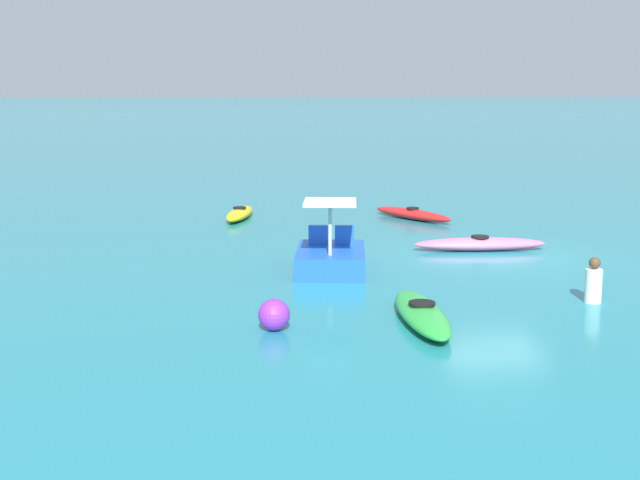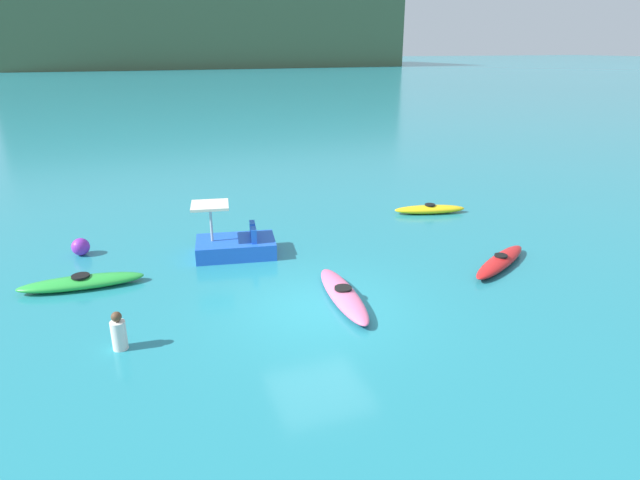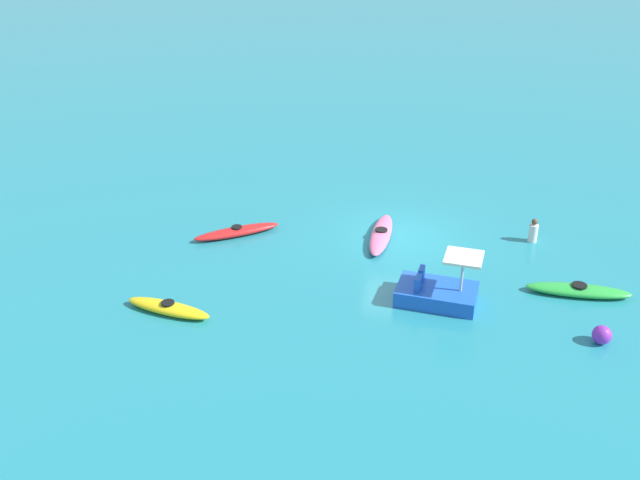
{
  "view_description": "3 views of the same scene",
  "coord_description": "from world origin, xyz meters",
  "px_view_note": "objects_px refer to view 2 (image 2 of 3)",
  "views": [
    {
      "loc": [
        -19.64,
        6.81,
        4.06
      ],
      "look_at": [
        0.68,
        4.21,
        0.36
      ],
      "focal_mm": 47.92,
      "sensor_mm": 36.0,
      "label": 1
    },
    {
      "loc": [
        -3.94,
        -11.07,
        6.12
      ],
      "look_at": [
        1.33,
        3.61,
        0.38
      ],
      "focal_mm": 29.68,
      "sensor_mm": 36.0,
      "label": 2
    },
    {
      "loc": [
        -0.27,
        23.33,
        11.67
      ],
      "look_at": [
        2.73,
        1.61,
        0.52
      ],
      "focal_mm": 40.35,
      "sensor_mm": 36.0,
      "label": 3
    }
  ],
  "objects_px": {
    "kayak_red": "(500,261)",
    "person_near_shore": "(119,333)",
    "pedal_boat_blue": "(235,245)",
    "kayak_yellow": "(430,209)",
    "buoy_purple": "(81,247)",
    "kayak_green": "(82,282)",
    "kayak_pink": "(343,295)"
  },
  "relations": [
    {
      "from": "buoy_purple",
      "to": "kayak_green",
      "type": "bearing_deg",
      "value": -86.5
    },
    {
      "from": "kayak_yellow",
      "to": "buoy_purple",
      "type": "xyz_separation_m",
      "value": [
        -12.46,
        -0.15,
        0.11
      ]
    },
    {
      "from": "kayak_red",
      "to": "pedal_boat_blue",
      "type": "xyz_separation_m",
      "value": [
        -7.15,
        3.57,
        0.17
      ]
    },
    {
      "from": "kayak_green",
      "to": "kayak_yellow",
      "type": "bearing_deg",
      "value": 12.52
    },
    {
      "from": "kayak_yellow",
      "to": "kayak_green",
      "type": "height_order",
      "value": "same"
    },
    {
      "from": "person_near_shore",
      "to": "kayak_green",
      "type": "bearing_deg",
      "value": 105.06
    },
    {
      "from": "buoy_purple",
      "to": "kayak_pink",
      "type": "bearing_deg",
      "value": -41.11
    },
    {
      "from": "pedal_boat_blue",
      "to": "kayak_yellow",
      "type": "bearing_deg",
      "value": 12.4
    },
    {
      "from": "kayak_yellow",
      "to": "kayak_pink",
      "type": "bearing_deg",
      "value": -135.88
    },
    {
      "from": "kayak_green",
      "to": "kayak_pink",
      "type": "distance_m",
      "value": 7.03
    },
    {
      "from": "kayak_yellow",
      "to": "pedal_boat_blue",
      "type": "bearing_deg",
      "value": -167.6
    },
    {
      "from": "kayak_red",
      "to": "person_near_shore",
      "type": "xyz_separation_m",
      "value": [
        -10.55,
        -1.0,
        0.22
      ]
    },
    {
      "from": "kayak_red",
      "to": "person_near_shore",
      "type": "bearing_deg",
      "value": -174.6
    },
    {
      "from": "kayak_yellow",
      "to": "kayak_red",
      "type": "bearing_deg",
      "value": -98.5
    },
    {
      "from": "person_near_shore",
      "to": "buoy_purple",
      "type": "bearing_deg",
      "value": 100.31
    },
    {
      "from": "kayak_pink",
      "to": "buoy_purple",
      "type": "relative_size",
      "value": 6.2
    },
    {
      "from": "pedal_boat_blue",
      "to": "person_near_shore",
      "type": "relative_size",
      "value": 2.99
    },
    {
      "from": "pedal_boat_blue",
      "to": "buoy_purple",
      "type": "height_order",
      "value": "pedal_boat_blue"
    },
    {
      "from": "person_near_shore",
      "to": "kayak_pink",
      "type": "bearing_deg",
      "value": 5.43
    },
    {
      "from": "kayak_green",
      "to": "buoy_purple",
      "type": "bearing_deg",
      "value": 93.5
    },
    {
      "from": "kayak_yellow",
      "to": "kayak_pink",
      "type": "relative_size",
      "value": 0.84
    },
    {
      "from": "kayak_green",
      "to": "pedal_boat_blue",
      "type": "relative_size",
      "value": 1.22
    },
    {
      "from": "kayak_yellow",
      "to": "person_near_shore",
      "type": "distance_m",
      "value": 12.98
    },
    {
      "from": "kayak_yellow",
      "to": "kayak_red",
      "type": "relative_size",
      "value": 0.94
    },
    {
      "from": "kayak_pink",
      "to": "kayak_green",
      "type": "bearing_deg",
      "value": 154.11
    },
    {
      "from": "kayak_green",
      "to": "person_near_shore",
      "type": "distance_m",
      "value": 3.71
    },
    {
      "from": "kayak_yellow",
      "to": "person_near_shore",
      "type": "xyz_separation_m",
      "value": [
        -11.34,
        -6.31,
        0.22
      ]
    },
    {
      "from": "kayak_red",
      "to": "buoy_purple",
      "type": "relative_size",
      "value": 5.58
    },
    {
      "from": "kayak_yellow",
      "to": "person_near_shore",
      "type": "bearing_deg",
      "value": -150.91
    },
    {
      "from": "kayak_red",
      "to": "person_near_shore",
      "type": "distance_m",
      "value": 10.6
    },
    {
      "from": "kayak_green",
      "to": "buoy_purple",
      "type": "height_order",
      "value": "buoy_purple"
    },
    {
      "from": "kayak_yellow",
      "to": "buoy_purple",
      "type": "bearing_deg",
      "value": -179.32
    }
  ]
}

